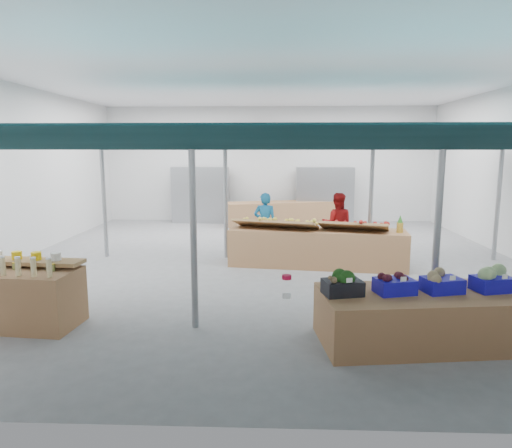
{
  "coord_description": "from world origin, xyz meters",
  "views": [
    {
      "loc": [
        0.16,
        -10.48,
        2.62
      ],
      "look_at": [
        -0.18,
        -1.6,
        1.18
      ],
      "focal_mm": 32.0,
      "sensor_mm": 36.0,
      "label": 1
    }
  ],
  "objects_px": {
    "crate_stack": "(454,331)",
    "vendor_right": "(337,224)",
    "bottle_shelf": "(15,295)",
    "fruit_counter": "(317,248)",
    "vendor_left": "(265,224)",
    "veg_counter": "(454,317)"
  },
  "relations": [
    {
      "from": "bottle_shelf",
      "to": "fruit_counter",
      "type": "bearing_deg",
      "value": 42.48
    },
    {
      "from": "vendor_left",
      "to": "crate_stack",
      "type": "bearing_deg",
      "value": 122.33
    },
    {
      "from": "bottle_shelf",
      "to": "crate_stack",
      "type": "height_order",
      "value": "bottle_shelf"
    },
    {
      "from": "veg_counter",
      "to": "crate_stack",
      "type": "distance_m",
      "value": 0.38
    },
    {
      "from": "bottle_shelf",
      "to": "crate_stack",
      "type": "distance_m",
      "value": 6.31
    },
    {
      "from": "vendor_left",
      "to": "vendor_right",
      "type": "distance_m",
      "value": 1.8
    },
    {
      "from": "veg_counter",
      "to": "crate_stack",
      "type": "relative_size",
      "value": 6.35
    },
    {
      "from": "bottle_shelf",
      "to": "vendor_right",
      "type": "bearing_deg",
      "value": 46.47
    },
    {
      "from": "fruit_counter",
      "to": "vendor_left",
      "type": "xyz_separation_m",
      "value": [
        -1.2,
        1.1,
        0.37
      ]
    },
    {
      "from": "bottle_shelf",
      "to": "crate_stack",
      "type": "bearing_deg",
      "value": -1.5
    },
    {
      "from": "fruit_counter",
      "to": "vendor_left",
      "type": "bearing_deg",
      "value": 144.95
    },
    {
      "from": "bottle_shelf",
      "to": "veg_counter",
      "type": "bearing_deg",
      "value": 1.73
    },
    {
      "from": "fruit_counter",
      "to": "vendor_left",
      "type": "distance_m",
      "value": 1.67
    },
    {
      "from": "veg_counter",
      "to": "vendor_left",
      "type": "bearing_deg",
      "value": 110.56
    },
    {
      "from": "bottle_shelf",
      "to": "fruit_counter",
      "type": "distance_m",
      "value": 6.16
    },
    {
      "from": "veg_counter",
      "to": "fruit_counter",
      "type": "height_order",
      "value": "fruit_counter"
    },
    {
      "from": "crate_stack",
      "to": "vendor_right",
      "type": "xyz_separation_m",
      "value": [
        -0.78,
        5.56,
        0.5
      ]
    },
    {
      "from": "bottle_shelf",
      "to": "vendor_right",
      "type": "xyz_separation_m",
      "value": [
        5.49,
        4.84,
        0.33
      ]
    },
    {
      "from": "vendor_left",
      "to": "fruit_counter",
      "type": "bearing_deg",
      "value": 144.95
    },
    {
      "from": "crate_stack",
      "to": "vendor_left",
      "type": "xyz_separation_m",
      "value": [
        -2.58,
        5.56,
        0.5
      ]
    },
    {
      "from": "fruit_counter",
      "to": "crate_stack",
      "type": "relative_size",
      "value": 6.83
    },
    {
      "from": "vendor_right",
      "to": "bottle_shelf",
      "type": "bearing_deg",
      "value": 48.87
    }
  ]
}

